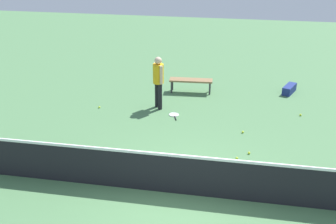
{
  "coord_description": "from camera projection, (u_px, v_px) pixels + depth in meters",
  "views": [
    {
      "loc": [
        -1.1,
        7.54,
        5.28
      ],
      "look_at": [
        0.74,
        -2.31,
        0.9
      ],
      "focal_mm": 44.57,
      "sensor_mm": 36.0,
      "label": 1
    }
  ],
  "objects": [
    {
      "name": "equipment_bag",
      "position": [
        290.0,
        89.0,
        14.71
      ],
      "size": [
        0.56,
        0.85,
        0.28
      ],
      "color": "navy",
      "rests_on": "ground_plane"
    },
    {
      "name": "tennis_ball_by_net",
      "position": [
        301.0,
        115.0,
        12.89
      ],
      "size": [
        0.07,
        0.07,
        0.07
      ],
      "primitive_type": "sphere",
      "color": "#C6E033",
      "rests_on": "ground_plane"
    },
    {
      "name": "player_near_side",
      "position": [
        158.0,
        78.0,
        13.09
      ],
      "size": [
        0.48,
        0.48,
        1.7
      ],
      "color": "black",
      "rests_on": "ground_plane"
    },
    {
      "name": "court_net",
      "position": [
        182.0,
        174.0,
        8.89
      ],
      "size": [
        10.09,
        0.09,
        1.07
      ],
      "color": "#4C4C51",
      "rests_on": "ground_plane"
    },
    {
      "name": "tennis_ball_baseline",
      "position": [
        237.0,
        158.0,
        10.44
      ],
      "size": [
        0.07,
        0.07,
        0.07
      ],
      "primitive_type": "sphere",
      "color": "#C6E033",
      "rests_on": "ground_plane"
    },
    {
      "name": "ground_plane",
      "position": [
        182.0,
        194.0,
        9.09
      ],
      "size": [
        40.0,
        40.0,
        0.0
      ],
      "primitive_type": "plane",
      "color": "#4C7A4C"
    },
    {
      "name": "courtside_bench",
      "position": [
        191.0,
        81.0,
        14.62
      ],
      "size": [
        1.52,
        0.49,
        0.48
      ],
      "color": "olive",
      "rests_on": "ground_plane"
    },
    {
      "name": "tennis_racket_near_player",
      "position": [
        174.0,
        115.0,
        12.94
      ],
      "size": [
        0.4,
        0.61,
        0.03
      ],
      "color": "white",
      "rests_on": "ground_plane"
    },
    {
      "name": "tennis_ball_stray_left",
      "position": [
        249.0,
        153.0,
        10.69
      ],
      "size": [
        0.07,
        0.07,
        0.07
      ],
      "primitive_type": "sphere",
      "color": "#C6E033",
      "rests_on": "ground_plane"
    },
    {
      "name": "tennis_ball_near_player",
      "position": [
        243.0,
        132.0,
        11.8
      ],
      "size": [
        0.07,
        0.07,
        0.07
      ],
      "primitive_type": "sphere",
      "color": "#C6E033",
      "rests_on": "ground_plane"
    },
    {
      "name": "tennis_ball_midcourt",
      "position": [
        99.0,
        107.0,
        13.46
      ],
      "size": [
        0.07,
        0.07,
        0.07
      ],
      "primitive_type": "sphere",
      "color": "#C6E033",
      "rests_on": "ground_plane"
    }
  ]
}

